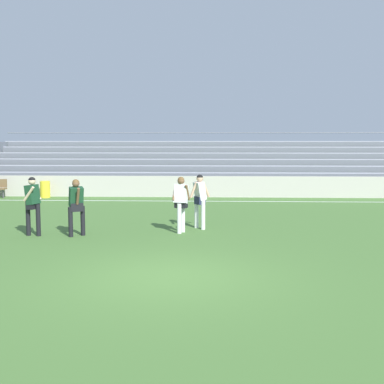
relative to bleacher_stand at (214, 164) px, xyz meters
name	(u,v)px	position (x,y,z in m)	size (l,w,h in m)	color
ground_plane	(169,276)	(-0.94, -17.99, -1.41)	(160.00, 160.00, 0.00)	#477033
field_line_sideline	(194,201)	(-0.94, -5.39, -1.41)	(44.00, 0.12, 0.01)	white
sideline_wall	(195,187)	(-0.94, -3.75, -0.90)	(48.00, 0.16, 1.02)	#BCB7AD
bleacher_stand	(214,164)	(0.00, 0.00, 0.00)	(25.75, 5.90, 3.24)	#9EA3AD
trash_bin	(45,189)	(-8.12, -4.33, -1.01)	(0.47, 0.47, 0.80)	yellow
player_white_dropping_back	(181,199)	(-1.01, -13.17, -0.41)	(0.54, 0.43, 1.68)	white
player_white_trailing_run	(200,196)	(-0.47, -12.44, -0.39)	(0.65, 0.48, 1.70)	white
player_dark_pressing_high	(76,202)	(-3.98, -13.82, -0.43)	(0.49, 0.68, 1.65)	black
player_dark_on_ball	(33,201)	(-5.25, -13.81, -0.39)	(0.45, 0.61, 1.71)	black
soccer_ball	(181,224)	(-1.05, -12.35, -1.30)	(0.22, 0.22, 0.22)	white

